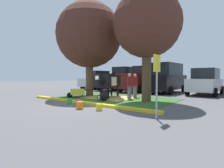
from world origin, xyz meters
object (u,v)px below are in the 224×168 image
at_px(person_visitor_near, 135,85).
at_px(sedan_silver, 98,80).
at_px(person_handler, 129,85).
at_px(bucket_orange, 80,105).
at_px(shade_tree_left, 89,35).
at_px(suv_black, 167,78).
at_px(pickup_truck_black, 119,79).
at_px(shade_tree_right, 147,24).
at_px(calf_lying, 104,96).
at_px(pickup_truck_maroon, 141,79).
at_px(bucket_pink, 78,103).
at_px(cow_holstein, 109,81).
at_px(parking_sign, 157,74).
at_px(bucket_yellow, 99,107).
at_px(wheelbarrow, 77,92).
at_px(bucket_green, 69,101).
at_px(hatchback_white, 206,82).

distance_m(person_visitor_near, sedan_silver, 8.78).
height_order(person_handler, bucket_orange, person_handler).
bearing_deg(person_visitor_near, shade_tree_left, -158.16).
bearing_deg(suv_black, pickup_truck_black, 177.35).
bearing_deg(sedan_silver, shade_tree_right, -33.10).
distance_m(calf_lying, pickup_truck_maroon, 7.25).
xyz_separation_m(sedan_silver, pickup_truck_black, (2.64, 0.36, 0.13)).
distance_m(person_visitor_near, pickup_truck_maroon, 5.24).
height_order(shade_tree_right, bucket_pink, shade_tree_right).
relative_size(shade_tree_left, person_visitor_near, 4.22).
relative_size(cow_holstein, bucket_orange, 9.29).
xyz_separation_m(shade_tree_right, bucket_pink, (-1.91, -3.29, -4.10)).
relative_size(calf_lying, parking_sign, 0.63).
bearing_deg(calf_lying, bucket_orange, -71.01).
distance_m(person_visitor_near, bucket_yellow, 4.91).
xyz_separation_m(parking_sign, bucket_orange, (-3.38, -0.30, -1.32)).
bearing_deg(person_handler, bucket_yellow, -76.45).
xyz_separation_m(person_visitor_near, wheelbarrow, (-2.92, -2.43, -0.45)).
distance_m(pickup_truck_maroon, suv_black, 2.56).
xyz_separation_m(bucket_yellow, suv_black, (-0.69, 9.45, 1.12)).
bearing_deg(parking_sign, person_handler, 132.11).
bearing_deg(bucket_yellow, shade_tree_left, 139.13).
height_order(person_visitor_near, bucket_orange, person_visitor_near).
bearing_deg(parking_sign, bucket_yellow, -179.08).
relative_size(bucket_pink, bucket_yellow, 1.02).
xyz_separation_m(person_visitor_near, pickup_truck_maroon, (-2.17, 4.76, 0.28)).
height_order(wheelbarrow, pickup_truck_maroon, pickup_truck_maroon).
height_order(wheelbarrow, bucket_orange, wheelbarrow).
bearing_deg(shade_tree_right, shade_tree_left, 179.86).
bearing_deg(bucket_orange, pickup_truck_maroon, 103.53).
distance_m(bucket_yellow, suv_black, 9.54).
bearing_deg(pickup_truck_black, calf_lying, -60.61).
relative_size(parking_sign, bucket_orange, 6.40).
relative_size(person_handler, suv_black, 0.34).
xyz_separation_m(shade_tree_right, bucket_yellow, (-0.37, -3.52, -4.11)).
bearing_deg(bucket_pink, sedan_silver, 127.60).
relative_size(person_visitor_near, bucket_yellow, 5.37).
relative_size(bucket_orange, suv_black, 0.07).
height_order(bucket_green, bucket_orange, bucket_orange).
height_order(parking_sign, hatchback_white, parking_sign).
xyz_separation_m(shade_tree_right, hatchback_white, (1.89, 6.19, -3.27)).
distance_m(shade_tree_left, hatchback_white, 9.45).
bearing_deg(pickup_truck_black, shade_tree_right, -44.53).
distance_m(calf_lying, bucket_green, 2.22).
relative_size(person_handler, pickup_truck_maroon, 0.29).
relative_size(bucket_pink, hatchback_white, 0.07).
distance_m(person_visitor_near, wheelbarrow, 3.83).
bearing_deg(suv_black, parking_sign, -71.35).
xyz_separation_m(bucket_green, sedan_silver, (-6.30, 9.07, 0.84)).
bearing_deg(calf_lying, bucket_green, -101.17).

